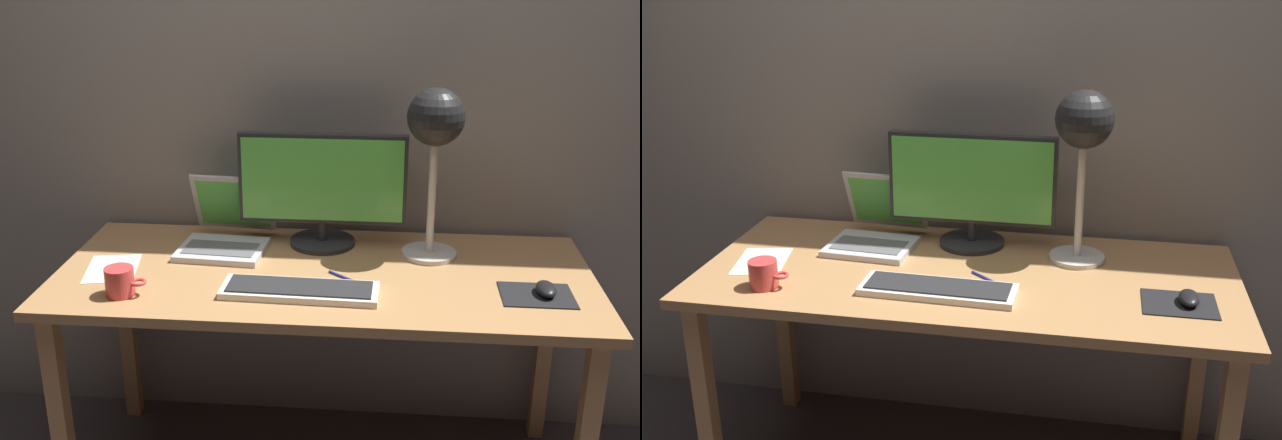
% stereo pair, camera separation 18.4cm
% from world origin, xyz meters
% --- Properties ---
extents(back_wall, '(4.80, 0.06, 2.60)m').
position_xyz_m(back_wall, '(0.00, 0.40, 1.30)').
color(back_wall, gray).
rests_on(back_wall, ground).
extents(desk, '(1.60, 0.70, 0.74)m').
position_xyz_m(desk, '(0.00, 0.00, 0.66)').
color(desk, tan).
rests_on(desk, ground).
extents(monitor, '(0.54, 0.21, 0.37)m').
position_xyz_m(monitor, '(-0.02, 0.22, 0.94)').
color(monitor, '#28282B').
rests_on(monitor, desk).
extents(keyboard_main, '(0.44, 0.15, 0.03)m').
position_xyz_m(keyboard_main, '(-0.05, -0.17, 0.75)').
color(keyboard_main, silver).
rests_on(keyboard_main, desk).
extents(laptop, '(0.29, 0.32, 0.22)m').
position_xyz_m(laptop, '(-0.33, 0.18, 0.80)').
color(laptop, silver).
rests_on(laptop, desk).
extents(desk_lamp, '(0.17, 0.17, 0.53)m').
position_xyz_m(desk_lamp, '(0.32, 0.15, 1.14)').
color(desk_lamp, beige).
rests_on(desk_lamp, desk).
extents(mousepad, '(0.20, 0.16, 0.00)m').
position_xyz_m(mousepad, '(0.61, -0.12, 0.74)').
color(mousepad, black).
rests_on(mousepad, desk).
extents(mouse, '(0.06, 0.10, 0.03)m').
position_xyz_m(mouse, '(0.63, -0.11, 0.76)').
color(mouse, black).
rests_on(mouse, mousepad).
extents(coffee_mug, '(0.12, 0.08, 0.08)m').
position_xyz_m(coffee_mug, '(-0.55, -0.22, 0.78)').
color(coffee_mug, '#CC3F3F').
rests_on(coffee_mug, desk).
extents(paper_sheet_near_mouse, '(0.18, 0.23, 0.00)m').
position_xyz_m(paper_sheet_near_mouse, '(-0.64, -0.04, 0.74)').
color(paper_sheet_near_mouse, white).
rests_on(paper_sheet_near_mouse, desk).
extents(pen, '(0.11, 0.10, 0.01)m').
position_xyz_m(pen, '(0.07, -0.06, 0.74)').
color(pen, '#2633A5').
rests_on(pen, desk).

